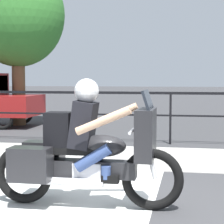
# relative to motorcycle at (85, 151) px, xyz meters

# --- Properties ---
(ground_plane) EXTENTS (120.00, 120.00, 0.00)m
(ground_plane) POSITION_rel_motorcycle_xyz_m (0.77, -0.12, -0.68)
(ground_plane) COLOR #38383A
(sidewalk_band) EXTENTS (44.00, 2.40, 0.01)m
(sidewalk_band) POSITION_rel_motorcycle_xyz_m (0.77, 3.28, -0.67)
(sidewalk_band) COLOR #A8A59E
(sidewalk_band) RESTS_ON ground
(crosswalk_band) EXTENTS (2.64, 6.00, 0.01)m
(crosswalk_band) POSITION_rel_motorcycle_xyz_m (-0.51, -0.32, -0.67)
(crosswalk_band) COLOR silver
(crosswalk_band) RESTS_ON ground
(fence_railing) EXTENTS (36.00, 0.05, 1.20)m
(fence_railing) POSITION_rel_motorcycle_xyz_m (0.77, 5.00, 0.27)
(fence_railing) COLOR black
(fence_railing) RESTS_ON ground
(motorcycle) EXTENTS (2.30, 0.76, 1.53)m
(motorcycle) POSITION_rel_motorcycle_xyz_m (0.00, 0.00, 0.00)
(motorcycle) COLOR black
(motorcycle) RESTS_ON ground
(tree_behind_car) EXTENTS (2.96, 2.96, 5.10)m
(tree_behind_car) POSITION_rel_motorcycle_xyz_m (-4.16, 8.13, 2.76)
(tree_behind_car) COLOR brown
(tree_behind_car) RESTS_ON ground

